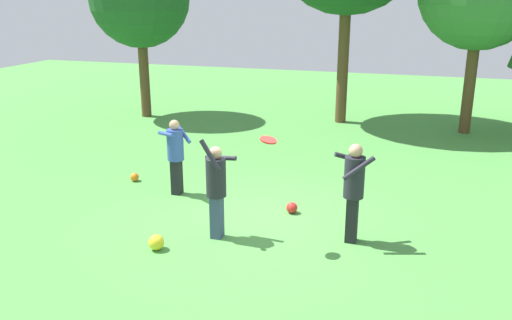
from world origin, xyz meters
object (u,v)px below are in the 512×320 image
ball_orange (135,177)px  ball_yellow (156,242)px  person_bystander (176,151)px  frisbee (268,140)px  ball_red (292,208)px  person_catcher (354,185)px  person_thrower (216,184)px

ball_orange → ball_yellow: (2.05, -2.89, 0.04)m
person_bystander → frisbee: bearing=-0.0°
person_bystander → ball_red: size_ratio=7.32×
frisbee → person_catcher: bearing=25.0°
ball_orange → ball_yellow: ball_yellow is taller
ball_red → ball_yellow: bearing=-129.1°
person_thrower → ball_yellow: 1.37m
ball_red → person_catcher: bearing=-35.3°
frisbee → ball_red: (0.05, 1.49, -1.73)m
person_thrower → ball_yellow: size_ratio=6.86×
person_catcher → ball_orange: 5.39m
person_catcher → frisbee: bearing=0.0°
person_thrower → ball_red: 1.93m
person_thrower → person_bystander: bearing=137.2°
ball_yellow → person_bystander: bearing=107.9°
ball_orange → person_bystander: bearing=-18.9°
person_bystander → ball_orange: person_bystander is taller
person_bystander → frisbee: (2.50, -1.78, 0.90)m
person_bystander → frisbee: 3.20m
person_thrower → frisbee: size_ratio=5.09×
person_bystander → ball_red: 2.70m
person_bystander → person_catcher: bearing=18.2°
ball_orange → ball_yellow: size_ratio=0.73×
person_bystander → ball_yellow: bearing=-36.7°
person_catcher → ball_red: bearing=-60.3°
ball_red → ball_yellow: 2.79m
person_catcher → person_bystander: 3.98m
person_catcher → frisbee: (-1.30, -0.61, 0.82)m
person_bystander → person_thrower: bearing=-11.9°
person_catcher → ball_yellow: bearing=-1.9°
ball_red → person_bystander: bearing=173.5°
person_bystander → frisbee: size_ratio=4.51×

